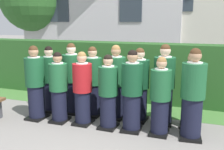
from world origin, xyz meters
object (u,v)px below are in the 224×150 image
object	(u,v)px
student_rear_row_6	(191,92)
student_rear_row_3	(116,84)
student_front_row_4	(132,93)
student_in_red_blazer	(82,90)
student_front_row_1	(59,89)
student_front_row_3	(108,94)
student_front_row_0	(35,85)
student_rear_row_0	(50,81)
student_rear_row_1	(72,80)
student_front_row_6	(193,96)
student_rear_row_4	(139,87)
student_rear_row_5	(164,86)
student_front_row_5	(160,98)
student_rear_row_2	(93,83)

from	to	relation	value
student_rear_row_6	student_rear_row_3	bearing A→B (deg)	-178.92
student_front_row_4	student_in_red_blazer	bearing A→B (deg)	-178.49
student_front_row_1	student_front_row_3	xyz separation A→B (m)	(1.13, 0.03, -0.00)
student_rear_row_3	student_front_row_0	bearing A→B (deg)	-158.71
student_rear_row_0	student_rear_row_1	size ratio (longest dim) A/B	0.95
student_in_red_blazer	student_front_row_3	bearing A→B (deg)	-1.44
student_in_red_blazer	student_front_row_6	world-z (taller)	student_front_row_6
student_front_row_4	student_rear_row_3	bearing A→B (deg)	133.82
student_front_row_1	student_in_red_blazer	distance (m)	0.55
student_rear_row_4	student_front_row_1	bearing A→B (deg)	-158.15
student_front_row_0	student_front_row_6	size ratio (longest dim) A/B	0.97
student_rear_row_3	student_rear_row_5	world-z (taller)	student_rear_row_5
student_front_row_4	student_rear_row_6	xyz separation A→B (m)	(1.08, 0.58, -0.03)
student_rear_row_3	student_rear_row_6	xyz separation A→B (m)	(1.61, 0.03, -0.05)
student_front_row_5	student_rear_row_5	bearing A→B (deg)	92.61
student_front_row_5	student_rear_row_4	world-z (taller)	student_rear_row_4
student_rear_row_6	student_rear_row_2	bearing A→B (deg)	-178.77
student_front_row_3	student_rear_row_2	distance (m)	0.83
student_front_row_6	student_rear_row_0	xyz separation A→B (m)	(-3.33, 0.43, -0.05)
student_front_row_1	student_rear_row_1	xyz separation A→B (m)	(0.00, 0.60, 0.07)
student_front_row_1	student_front_row_5	size ratio (longest dim) A/B	1.01
student_front_row_1	student_rear_row_1	distance (m)	0.61
student_rear_row_0	student_rear_row_3	bearing A→B (deg)	2.90
student_rear_row_1	student_rear_row_5	distance (m)	2.14
student_rear_row_4	student_rear_row_5	size ratio (longest dim) A/B	0.94
student_front_row_1	student_in_red_blazer	world-z (taller)	student_in_red_blazer
student_rear_row_1	student_rear_row_3	distance (m)	1.08
student_rear_row_0	student_rear_row_6	xyz separation A→B (m)	(3.26, 0.11, -0.01)
student_rear_row_0	student_rear_row_6	bearing A→B (deg)	2.00
student_rear_row_5	student_front_row_3	bearing A→B (deg)	-147.96
student_rear_row_5	student_rear_row_1	bearing A→B (deg)	-178.22
student_front_row_3	student_front_row_5	bearing A→B (deg)	2.29
student_rear_row_4	student_front_row_5	bearing A→B (deg)	-45.98
student_front_row_1	student_rear_row_6	distance (m)	2.77
student_front_row_1	student_front_row_4	distance (m)	1.62
student_front_row_3	student_front_row_5	size ratio (longest dim) A/B	1.00
student_in_red_blazer	student_front_row_5	size ratio (longest dim) A/B	1.02
student_front_row_5	student_rear_row_6	distance (m)	0.78
student_front_row_4	student_rear_row_0	bearing A→B (deg)	167.93
student_front_row_6	student_rear_row_2	world-z (taller)	student_front_row_6
student_front_row_5	student_rear_row_6	size ratio (longest dim) A/B	0.97
student_front_row_6	student_rear_row_2	xyz separation A→B (m)	(-2.22, 0.50, -0.04)
student_front_row_0	student_rear_row_6	xyz separation A→B (m)	(3.27, 0.68, -0.04)
student_front_row_1	student_rear_row_3	distance (m)	1.25
student_front_row_1	student_front_row_5	distance (m)	2.17
student_front_row_4	student_rear_row_4	bearing A→B (deg)	89.69
student_front_row_3	student_rear_row_4	world-z (taller)	student_rear_row_4
student_front_row_3	student_rear_row_2	xyz separation A→B (m)	(-0.59, 0.58, 0.04)
student_rear_row_2	student_rear_row_5	size ratio (longest dim) A/B	0.94
student_in_red_blazer	student_front_row_5	bearing A→B (deg)	0.96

